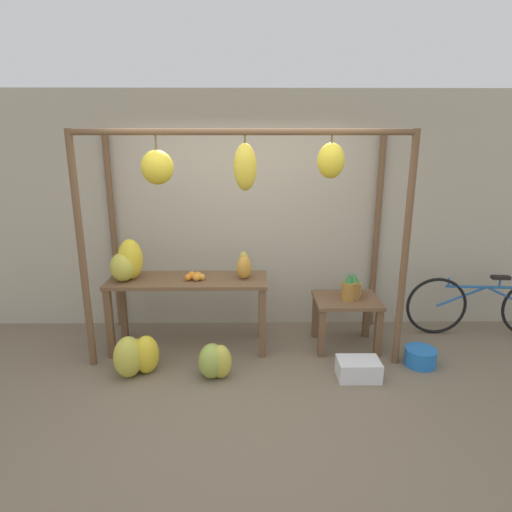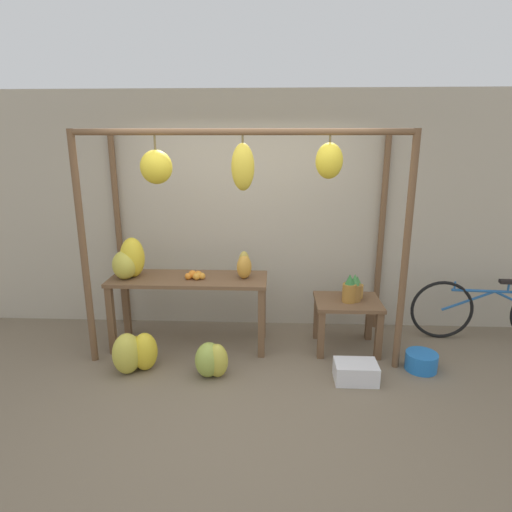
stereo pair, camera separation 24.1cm
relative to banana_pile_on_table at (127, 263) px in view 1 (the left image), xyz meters
The scene contains 14 objects.
ground_plane 1.84m from the banana_pile_on_table, 36.41° to the right, with size 20.00×20.00×0.00m, color #756651.
shop_wall_back 1.49m from the banana_pile_on_table, 29.15° to the left, with size 8.00×0.08×2.80m.
stall_awning 1.42m from the banana_pile_on_table, ahead, with size 3.21×1.14×2.35m.
display_table_main 0.71m from the banana_pile_on_table, ahead, with size 1.70×0.57×0.80m.
display_table_side 2.43m from the banana_pile_on_table, ahead, with size 0.70×0.57×0.57m.
banana_pile_on_table is the anchor object (origin of this frame).
orange_pile 0.74m from the banana_pile_on_table, ahead, with size 0.22×0.16×0.09m.
pineapple_cluster 2.44m from the banana_pile_on_table, ahead, with size 0.25×0.28×0.31m.
banana_pile_ground_left 0.98m from the banana_pile_on_table, 72.19° to the right, with size 0.52×0.54×0.42m.
banana_pile_ground_right 1.41m from the banana_pile_on_table, 33.31° to the right, with size 0.39×0.37×0.35m.
fruit_crate_white 2.61m from the banana_pile_on_table, 15.70° to the right, with size 0.41×0.27×0.19m.
blue_bucket 3.21m from the banana_pile_on_table, ahead, with size 0.32×0.32×0.18m.
parked_bicycle 4.11m from the banana_pile_on_table, ahead, with size 1.79×0.17×0.74m.
papaya_pile 1.24m from the banana_pile_on_table, ahead, with size 0.22×0.23×0.30m.
Camera 1 is at (0.07, -3.44, 2.25)m, focal length 30.00 mm.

